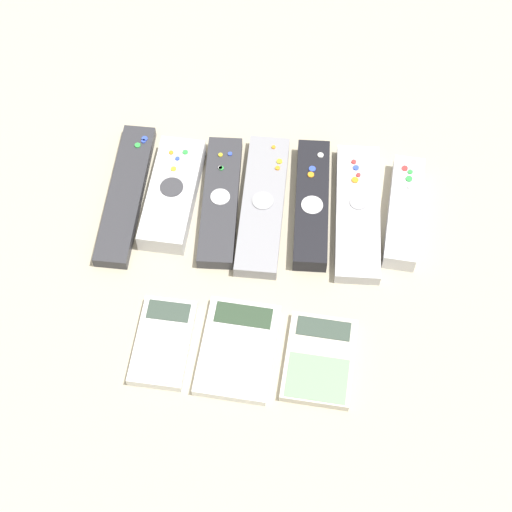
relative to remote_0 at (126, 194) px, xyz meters
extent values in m
plane|color=#B2A88E|center=(0.18, -0.13, -0.01)|extent=(3.00, 3.00, 0.00)
cube|color=#333338|center=(0.00, 0.00, 0.00)|extent=(0.04, 0.22, 0.02)
cylinder|color=green|center=(0.00, 0.07, 0.01)|extent=(0.01, 0.01, 0.00)
cylinder|color=blue|center=(0.01, 0.09, 0.01)|extent=(0.01, 0.01, 0.00)
cylinder|color=blue|center=(0.01, 0.08, 0.01)|extent=(0.01, 0.01, 0.00)
cube|color=silver|center=(0.06, 0.00, 0.01)|extent=(0.07, 0.17, 0.03)
cylinder|color=#38383D|center=(0.06, 0.00, 0.02)|extent=(0.03, 0.03, 0.00)
cylinder|color=orange|center=(0.05, 0.06, 0.02)|extent=(0.01, 0.01, 0.00)
cylinder|color=yellow|center=(0.06, 0.03, 0.02)|extent=(0.01, 0.01, 0.00)
cylinder|color=green|center=(0.07, 0.06, 0.02)|extent=(0.01, 0.01, 0.00)
cylinder|color=blue|center=(0.06, 0.05, 0.02)|extent=(0.01, 0.01, 0.00)
cube|color=#333338|center=(0.13, 0.00, 0.00)|extent=(0.06, 0.20, 0.02)
cylinder|color=silver|center=(0.13, 0.00, 0.01)|extent=(0.03, 0.03, 0.00)
cylinder|color=silver|center=(0.12, 0.05, 0.01)|extent=(0.01, 0.01, 0.00)
cylinder|color=blue|center=(0.13, 0.07, 0.01)|extent=(0.01, 0.01, 0.00)
cylinder|color=green|center=(0.12, 0.05, 0.01)|extent=(0.01, 0.01, 0.00)
cylinder|color=yellow|center=(0.12, 0.07, 0.01)|extent=(0.01, 0.01, 0.00)
cube|color=gray|center=(0.19, 0.00, 0.00)|extent=(0.06, 0.21, 0.02)
cylinder|color=#99999E|center=(0.19, 0.00, 0.01)|extent=(0.03, 0.03, 0.00)
cylinder|color=orange|center=(0.19, 0.09, 0.01)|extent=(0.01, 0.01, 0.00)
cylinder|color=orange|center=(0.20, 0.06, 0.01)|extent=(0.01, 0.01, 0.00)
cylinder|color=yellow|center=(0.20, 0.07, 0.01)|extent=(0.01, 0.01, 0.00)
cube|color=black|center=(0.24, 0.01, 0.00)|extent=(0.05, 0.19, 0.02)
cylinder|color=silver|center=(0.25, 0.00, 0.02)|extent=(0.03, 0.03, 0.00)
cylinder|color=blue|center=(0.24, 0.06, 0.02)|extent=(0.01, 0.01, 0.00)
cylinder|color=orange|center=(0.24, 0.05, 0.02)|extent=(0.01, 0.01, 0.00)
cylinder|color=silver|center=(0.25, 0.08, 0.02)|extent=(0.01, 0.01, 0.00)
cube|color=#B7B7BC|center=(0.30, 0.00, 0.00)|extent=(0.07, 0.21, 0.02)
cylinder|color=#99999E|center=(0.30, 0.01, 0.01)|extent=(0.02, 0.02, 0.00)
cylinder|color=orange|center=(0.30, 0.05, 0.01)|extent=(0.01, 0.01, 0.00)
cylinder|color=blue|center=(0.30, 0.07, 0.01)|extent=(0.01, 0.01, 0.00)
cylinder|color=red|center=(0.30, 0.08, 0.01)|extent=(0.01, 0.01, 0.00)
cylinder|color=red|center=(0.30, 0.06, 0.01)|extent=(0.01, 0.01, 0.00)
cube|color=silver|center=(0.36, 0.01, 0.01)|extent=(0.05, 0.16, 0.03)
cylinder|color=green|center=(0.37, 0.05, 0.02)|extent=(0.01, 0.01, 0.00)
cylinder|color=green|center=(0.37, 0.06, 0.02)|extent=(0.01, 0.01, 0.00)
cylinder|color=silver|center=(0.37, 0.04, 0.02)|extent=(0.01, 0.01, 0.00)
cylinder|color=red|center=(0.36, 0.07, 0.02)|extent=(0.01, 0.01, 0.00)
cube|color=silver|center=(0.08, -0.21, 0.00)|extent=(0.07, 0.11, 0.01)
cube|color=#38473D|center=(0.08, -0.17, 0.01)|extent=(0.05, 0.03, 0.00)
cube|color=#9C93A1|center=(0.08, -0.23, 0.01)|extent=(0.06, 0.06, 0.00)
cube|color=silver|center=(0.17, -0.21, 0.00)|extent=(0.09, 0.13, 0.01)
cube|color=#2D422D|center=(0.18, -0.16, 0.01)|extent=(0.07, 0.03, 0.00)
cube|color=#ABA5AB|center=(0.17, -0.23, 0.00)|extent=(0.08, 0.07, 0.00)
cube|color=beige|center=(0.27, -0.21, 0.00)|extent=(0.09, 0.12, 0.01)
cube|color=#38473D|center=(0.27, -0.17, 0.00)|extent=(0.07, 0.03, 0.00)
cube|color=gray|center=(0.27, -0.23, 0.00)|extent=(0.07, 0.06, 0.00)
camera|label=1|loc=(0.24, -0.62, 0.92)|focal=60.00mm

